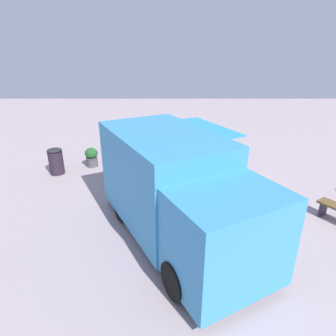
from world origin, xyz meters
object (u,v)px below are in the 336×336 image
Objects in this scene: person_customer at (118,171)px; trash_bin at (57,161)px; food_truck at (177,192)px; planter_flowering_side at (93,157)px.

trash_bin reaches higher than person_customer.
trash_bin is (-4.48, 3.95, -0.74)m from food_truck.
food_truck is 6.02m from trash_bin.
person_customer is 1.79m from planter_flowering_side.
food_truck is 7.25× the size of planter_flowering_side.
person_customer is 2.47m from trash_bin.
food_truck is 5.61× the size of trash_bin.
food_truck reaches higher than planter_flowering_side.
food_truck is 6.46× the size of person_customer.
person_customer is (-2.08, 3.41, -0.91)m from food_truck.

